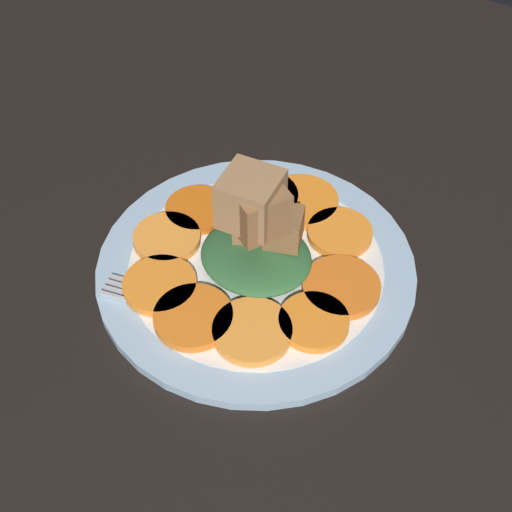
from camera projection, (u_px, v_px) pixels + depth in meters
table_slab at (256, 278)px, 67.47cm from camera, size 120.00×120.00×2.00cm
plate at (256, 267)px, 66.34cm from camera, size 29.61×29.61×1.05cm
carrot_slice_0 at (341, 287)px, 63.48cm from camera, size 7.02×7.02×0.83cm
carrot_slice_1 at (340, 233)px, 67.93cm from camera, size 6.24×6.24×0.83cm
carrot_slice_2 at (304, 202)px, 70.76cm from camera, size 7.28×7.28×0.83cm
carrot_slice_3 at (261, 197)px, 71.26cm from camera, size 7.57×7.57×0.83cm
carrot_slice_4 at (197, 209)px, 70.06cm from camera, size 6.31×6.31×0.83cm
carrot_slice_5 at (167, 238)px, 67.47cm from camera, size 6.41×6.41×0.83cm
carrot_slice_6 at (160, 285)px, 63.62cm from camera, size 6.64×6.64×0.83cm
carrot_slice_7 at (193, 317)px, 61.23cm from camera, size 6.91×6.91×0.83cm
carrot_slice_8 at (252, 331)px, 60.24cm from camera, size 6.85×6.85×0.83cm
carrot_slice_9 at (314, 322)px, 60.90cm from camera, size 6.10×6.10×0.83cm
center_pile at (258, 227)px, 62.74cm from camera, size 10.44×10.36×11.21cm
fork at (197, 310)px, 61.99cm from camera, size 18.80×5.20×0.40cm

